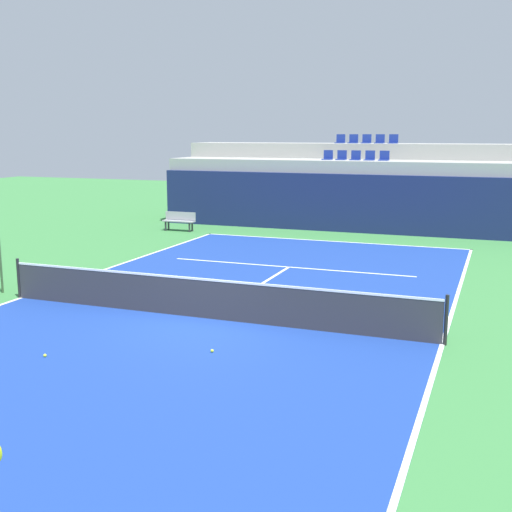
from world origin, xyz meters
TOP-DOWN VIEW (x-y plane):
  - ground_plane at (0.00, 0.00)m, footprint 80.00×80.00m
  - court_surface at (0.00, 0.00)m, footprint 11.00×24.00m
  - baseline_far at (0.00, 11.95)m, footprint 11.00×0.10m
  - sideline_left at (-5.45, 0.00)m, footprint 0.10×24.00m
  - sideline_right at (5.45, 0.00)m, footprint 0.10×24.00m
  - service_line_far at (0.00, 6.40)m, footprint 8.26×0.10m
  - centre_service_line at (0.00, 3.20)m, footprint 0.10×6.40m
  - back_wall at (0.00, 14.72)m, footprint 17.90×0.30m
  - stands_tier_lower at (0.00, 16.07)m, footprint 17.90×2.40m
  - stands_tier_upper at (0.00, 18.47)m, footprint 17.90×2.40m
  - seating_row_lower at (-0.00, 16.17)m, footprint 3.06×0.44m
  - seating_row_upper at (-0.00, 18.57)m, footprint 3.06×0.44m
  - tennis_net at (0.00, 0.00)m, footprint 11.08×0.08m
  - player_bench at (-7.14, 12.37)m, footprint 1.50×0.40m
  - tennis_ball_1 at (-1.80, -3.60)m, footprint 0.07×0.07m
  - tennis_ball_2 at (1.16, -2.17)m, footprint 0.07×0.07m

SIDE VIEW (x-z plane):
  - ground_plane at x=0.00m, z-range 0.00..0.00m
  - court_surface at x=0.00m, z-range 0.00..0.01m
  - baseline_far at x=0.00m, z-range 0.01..0.01m
  - sideline_left at x=-5.45m, z-range 0.01..0.01m
  - sideline_right at x=5.45m, z-range 0.01..0.01m
  - service_line_far at x=0.00m, z-range 0.01..0.01m
  - centre_service_line at x=0.00m, z-range 0.01..0.01m
  - tennis_ball_1 at x=-1.80m, z-range 0.01..0.08m
  - tennis_ball_2 at x=1.16m, z-range 0.01..0.08m
  - player_bench at x=-7.14m, z-range 0.08..0.93m
  - tennis_net at x=0.00m, z-range -0.03..1.04m
  - back_wall at x=0.00m, z-range 0.00..2.57m
  - stands_tier_lower at x=0.00m, z-range 0.00..3.13m
  - stands_tier_upper at x=0.00m, z-range 0.00..3.86m
  - seating_row_lower at x=0.00m, z-range 3.04..3.48m
  - seating_row_upper at x=0.00m, z-range 3.76..4.20m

